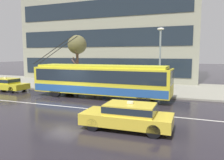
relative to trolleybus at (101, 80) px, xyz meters
name	(u,v)px	position (x,y,z in m)	size (l,w,h in m)	color
ground_plane	(64,102)	(-1.92, -2.66, -1.52)	(160.00, 160.00, 0.00)	#27222A
sidewalk_slab	(109,86)	(-1.92, 6.60, -1.45)	(80.00, 10.00, 0.14)	gray
lane_centre_line	(54,105)	(-1.92, -3.86, -1.52)	(72.00, 0.14, 0.01)	silver
trolleybus	(101,80)	(0.00, 0.00, 0.00)	(12.50, 2.61, 5.25)	yellow
taxi_oncoming_far	(128,115)	(4.47, -6.83, -0.82)	(4.43, 1.91, 1.39)	yellow
taxi_queued_behind_bus	(6,84)	(-10.27, -0.12, -0.82)	(4.42, 1.98, 1.39)	yellow
bus_shelter	(99,71)	(-1.55, 3.20, 0.47)	(4.04, 1.78, 2.44)	gray
pedestrian_at_shelter	(95,74)	(-1.91, 2.84, 0.16)	(1.34, 1.34, 1.97)	black
pedestrian_approaching_curb	(105,73)	(-0.80, 2.97, 0.29)	(1.20, 1.20, 2.05)	navy
pedestrian_walking_past	(123,81)	(0.99, 3.00, -0.44)	(0.49, 0.49, 1.60)	#4B583F
pedestrian_waiting_by_pole	(76,73)	(-4.16, 3.07, 0.23)	(1.48, 1.48, 1.99)	black
street_lamp	(160,55)	(4.45, 2.77, 2.10)	(0.60, 0.32, 5.79)	gray
street_tree_bare	(77,46)	(-4.09, 3.33, 3.02)	(1.94, 1.94, 5.46)	brown
office_tower_corner_left	(114,3)	(-4.68, 15.73, 9.83)	(25.06, 12.27, 22.69)	#9A9A84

